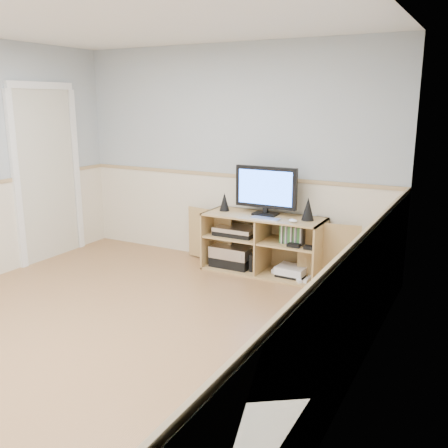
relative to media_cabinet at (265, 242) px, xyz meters
The scene contains 11 objects.
room 2.18m from the media_cabinet, 107.52° to the right, with size 4.04×4.54×2.54m.
media_cabinet is the anchor object (origin of this frame).
monitor 0.61m from the media_cabinet, 90.00° to the right, with size 0.71×0.18×0.53m.
speaker_left 0.65m from the media_cabinet, behind, with size 0.11×0.11×0.21m, color black.
speaker_right 0.66m from the media_cabinet, ahead, with size 0.13×0.13×0.24m, color black.
keyboard 0.39m from the media_cabinet, 67.59° to the right, with size 0.32×0.13×0.01m, color white.
mouse 0.55m from the media_cabinet, 26.73° to the right, with size 0.10×0.06×0.04m, color white.
av_components 0.38m from the media_cabinet, behind, with size 0.53×0.34×0.47m.
game_consoles 0.44m from the media_cabinet, 11.62° to the right, with size 0.45×0.30×0.11m.
game_cases 0.39m from the media_cabinet, 12.39° to the right, with size 0.26×0.14×0.19m, color #3F8C3F.
wall_outlet 0.57m from the media_cabinet, 23.89° to the left, with size 0.12×0.03×0.12m, color white.
Camera 1 is at (2.66, -2.91, 1.87)m, focal length 40.00 mm.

